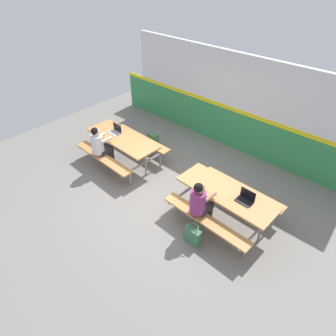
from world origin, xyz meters
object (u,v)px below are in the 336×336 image
(student_further, at_px, (200,202))
(laptop_silver, at_px, (115,131))
(picnic_table_left, at_px, (123,143))
(laptop_dark, at_px, (245,199))
(tote_bag_bright, at_px, (193,235))
(picnic_table_right, at_px, (226,198))
(backpack_dark, at_px, (153,141))
(student_nearer, at_px, (100,144))

(student_further, relative_size, laptop_silver, 3.69)
(picnic_table_left, relative_size, laptop_dark, 6.37)
(tote_bag_bright, bearing_deg, picnic_table_right, 84.66)
(picnic_table_left, distance_m, laptop_silver, 0.38)
(student_further, height_order, laptop_silver, student_further)
(picnic_table_left, distance_m, picnic_table_right, 3.12)
(laptop_silver, xyz_separation_m, laptop_dark, (3.83, -0.01, 0.00))
(picnic_table_right, bearing_deg, backpack_dark, 161.79)
(picnic_table_right, bearing_deg, laptop_dark, 3.40)
(student_further, relative_size, backpack_dark, 2.74)
(picnic_table_left, height_order, student_nearer, student_nearer)
(picnic_table_right, relative_size, laptop_dark, 6.37)
(backpack_dark, bearing_deg, laptop_dark, -15.85)
(laptop_silver, bearing_deg, picnic_table_right, -0.56)
(picnic_table_left, relative_size, student_further, 1.73)
(student_nearer, relative_size, laptop_dark, 3.69)
(picnic_table_right, relative_size, laptop_silver, 6.37)
(laptop_dark, bearing_deg, picnic_table_left, -179.38)
(laptop_silver, distance_m, tote_bag_bright, 3.53)
(picnic_table_right, xyz_separation_m, tote_bag_bright, (-0.09, -0.94, -0.39))
(picnic_table_left, distance_m, backpack_dark, 1.08)
(picnic_table_right, height_order, laptop_dark, laptop_dark)
(picnic_table_left, xyz_separation_m, student_nearer, (-0.19, -0.55, 0.13))
(laptop_dark, relative_size, tote_bag_bright, 0.76)
(laptop_silver, height_order, laptop_dark, same)
(student_nearer, bearing_deg, tote_bag_bright, -6.55)
(picnic_table_right, bearing_deg, laptop_silver, 179.44)
(student_nearer, bearing_deg, laptop_dark, 9.00)
(picnic_table_left, height_order, laptop_silver, laptop_silver)
(laptop_dark, bearing_deg, student_nearer, -171.00)
(backpack_dark, relative_size, tote_bag_bright, 1.02)
(student_nearer, height_order, backpack_dark, student_nearer)
(laptop_silver, bearing_deg, tote_bag_bright, -16.16)
(backpack_dark, bearing_deg, student_further, -29.01)
(picnic_table_left, xyz_separation_m, picnic_table_right, (3.12, 0.01, 0.00))
(picnic_table_left, distance_m, tote_bag_bright, 3.20)
(student_nearer, distance_m, laptop_silver, 0.61)
(student_further, relative_size, laptop_dark, 3.69)
(student_nearer, distance_m, laptop_dark, 3.76)
(picnic_table_left, bearing_deg, tote_bag_bright, -16.88)
(laptop_silver, distance_m, laptop_dark, 3.83)
(picnic_table_left, relative_size, student_nearer, 1.73)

